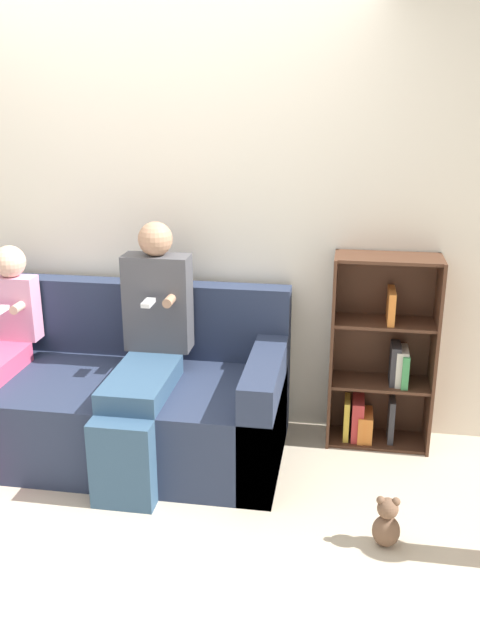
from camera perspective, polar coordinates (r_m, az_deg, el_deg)
ground_plane at (r=3.64m, az=-10.73°, el=-14.94°), size 14.00×14.00×0.00m
back_wall at (r=4.10m, az=-6.85°, el=8.52°), size 10.00×0.06×2.55m
couch at (r=4.02m, az=-11.34°, el=-6.64°), size 2.07×0.93×0.92m
adult_seated at (r=3.71m, az=-7.90°, el=-2.49°), size 0.38×0.90×1.31m
bookshelf at (r=4.03m, az=11.77°, el=-3.63°), size 0.59×0.29×1.14m
teddy_bear at (r=3.31m, az=12.24°, el=-16.37°), size 0.13×0.11×0.26m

